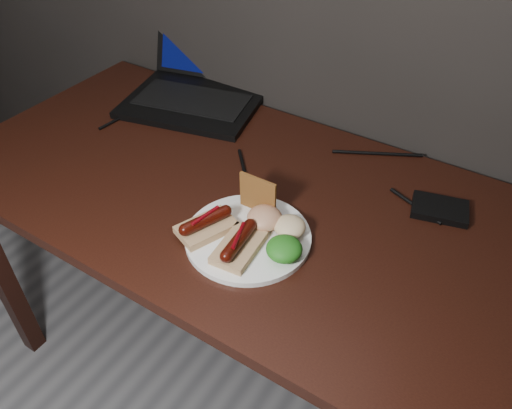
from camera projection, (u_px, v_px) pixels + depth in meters
The scene contains 11 objects.
desk at pixel (240, 218), 1.19m from camera, with size 1.40×0.70×0.75m.
laptop at pixel (200, 80), 1.43m from camera, with size 0.44×0.44×0.25m.
hard_drive at pixel (440, 209), 1.06m from camera, with size 0.12×0.08×0.02m, color black.
desk_cables at pixel (277, 154), 1.22m from camera, with size 0.88×0.36×0.01m.
plate at pixel (248, 237), 1.00m from camera, with size 0.25×0.25×0.01m, color white.
bread_sausage_left at pixel (206, 224), 1.00m from camera, with size 0.11×0.13×0.04m.
bread_sausage_center at pixel (239, 244), 0.95m from camera, with size 0.08×0.12×0.04m.
crispbread at pixel (258, 195), 1.03m from camera, with size 0.09×0.01×0.09m, color #9A592A.
salad_greens at pixel (284, 249), 0.94m from camera, with size 0.07×0.07×0.04m, color #1A6013.
salsa_mound at pixel (265, 218), 1.01m from camera, with size 0.07×0.07×0.04m, color maroon.
coleslaw_mound at pixel (290, 226), 0.99m from camera, with size 0.06×0.06×0.04m, color white.
Camera 1 is at (0.51, 0.66, 1.46)m, focal length 35.00 mm.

